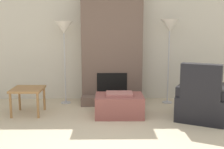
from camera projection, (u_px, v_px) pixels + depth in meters
wall_back at (112, 41)px, 6.24m from camera, size 8.17×0.06×2.60m
fireplace at (112, 45)px, 6.00m from camera, size 1.28×0.71×2.60m
ottoman at (119, 105)px, 5.11m from camera, size 0.86×0.61×0.44m
armchair at (202, 103)px, 4.90m from camera, size 1.13×1.18×1.02m
side_table at (28, 92)px, 5.20m from camera, size 0.56×0.59×0.49m
floor_lamp_left at (64, 30)px, 5.77m from camera, size 0.38×0.38×1.73m
floor_lamp_right at (170, 28)px, 5.79m from camera, size 0.38×0.38×1.77m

